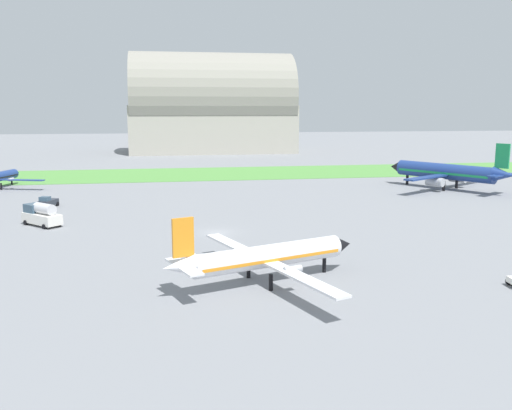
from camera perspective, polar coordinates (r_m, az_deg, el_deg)
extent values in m
plane|color=gray|center=(72.72, -4.16, -2.91)|extent=(600.00, 600.00, 0.00)
cube|color=#549342|center=(137.90, -6.76, 3.26)|extent=(360.00, 28.00, 0.08)
cylinder|color=navy|center=(117.84, 19.24, 3.36)|extent=(13.70, 19.51, 3.20)
cone|color=black|center=(123.96, 14.57, 3.91)|extent=(4.19, 4.12, 3.14)
cone|color=navy|center=(112.31, 24.66, 2.90)|extent=(4.59, 4.98, 2.88)
cube|color=#198C4C|center=(117.86, 19.23, 3.25)|extent=(13.14, 18.55, 0.45)
cube|color=navy|center=(111.62, 17.69, 2.81)|extent=(12.96, 9.05, 0.32)
cube|color=navy|center=(123.71, 21.07, 3.28)|extent=(12.96, 9.05, 0.32)
cylinder|color=#B7BABF|center=(113.91, 18.32, 2.33)|extent=(3.33, 3.89, 1.76)
cylinder|color=#B7BABF|center=(121.64, 20.48, 2.67)|extent=(3.33, 3.89, 1.76)
cube|color=#198C4C|center=(112.21, 24.52, 4.72)|extent=(1.70, 2.43, 4.65)
cube|color=navy|center=(110.71, 23.94, 2.82)|extent=(4.38, 3.62, 0.26)
cube|color=navy|center=(114.40, 24.81, 2.96)|extent=(4.38, 3.62, 0.26)
cylinder|color=black|center=(122.65, 15.63, 2.57)|extent=(0.58, 0.58, 2.04)
cylinder|color=black|center=(115.27, 19.16, 1.91)|extent=(0.58, 0.58, 2.04)
cylinder|color=black|center=(119.63, 20.37, 2.12)|extent=(0.58, 0.58, 2.04)
cylinder|color=white|center=(51.59, 1.40, -5.37)|extent=(15.40, 7.30, 2.16)
cone|color=black|center=(56.35, 9.01, -4.15)|extent=(2.75, 2.73, 2.12)
cone|color=white|center=(47.70, -8.10, -6.43)|extent=(3.51, 2.86, 1.95)
cube|color=orange|center=(51.63, 1.39, -5.54)|extent=(14.60, 7.05, 0.30)
cube|color=white|center=(56.52, -2.07, -4.39)|extent=(5.45, 11.72, 0.22)
cube|color=white|center=(46.65, 4.69, -7.58)|extent=(5.45, 11.72, 0.22)
cylinder|color=#B7BABF|center=(54.96, -0.48, -4.80)|extent=(1.86, 1.24, 0.69)
cylinder|color=#B7BABF|center=(48.68, 3.87, -6.81)|extent=(1.86, 1.24, 0.69)
cube|color=orange|center=(47.19, -7.69, -3.40)|extent=(1.92, 0.90, 3.46)
cube|color=white|center=(49.22, -8.27, -5.98)|extent=(2.25, 3.29, 0.17)
cube|color=white|center=(46.52, -6.92, -6.90)|extent=(2.25, 3.29, 0.17)
cylinder|color=black|center=(55.56, 7.19, -6.28)|extent=(0.39, 0.39, 1.52)
cylinder|color=black|center=(53.38, -0.80, -6.89)|extent=(0.39, 0.39, 1.52)
cylinder|color=black|center=(49.83, 1.57, -8.15)|extent=(0.39, 0.39, 1.52)
cone|color=black|center=(130.22, -23.91, 3.10)|extent=(2.45, 2.47, 1.95)
cube|color=navy|center=(120.35, -23.74, 2.43)|extent=(10.86, 4.56, 0.20)
cylinder|color=#B7BABF|center=(121.85, -24.39, 2.47)|extent=(1.08, 1.71, 0.64)
cylinder|color=black|center=(128.74, -24.32, 2.24)|extent=(0.36, 0.36, 1.39)
cylinder|color=black|center=(121.87, -25.24, 1.77)|extent=(0.36, 0.36, 1.39)
cube|color=white|center=(82.36, -21.60, -1.32)|extent=(6.27, 6.32, 1.40)
cylinder|color=silver|center=(81.45, -21.37, -0.37)|extent=(3.60, 3.63, 1.54)
cube|color=#334C60|center=(83.65, -22.33, -0.29)|extent=(3.08, 3.08, 1.20)
cylinder|color=black|center=(83.79, -23.10, -1.72)|extent=(0.67, 0.67, 0.70)
cylinder|color=black|center=(85.01, -21.72, -1.46)|extent=(0.67, 0.67, 0.70)
cylinder|color=black|center=(79.98, -21.41, -2.14)|extent=(0.67, 0.67, 0.70)
cylinder|color=black|center=(81.26, -20.00, -1.86)|extent=(0.67, 0.67, 0.70)
cube|color=#2D333D|center=(97.44, -21.00, 0.26)|extent=(2.90, 3.99, 0.90)
cube|color=#334C60|center=(96.47, -21.34, 0.62)|extent=(1.86, 1.73, 0.70)
cylinder|color=black|center=(95.99, -20.91, -0.15)|extent=(0.47, 0.74, 0.70)
cylinder|color=black|center=(96.93, -21.82, -0.12)|extent=(0.47, 0.74, 0.70)
cylinder|color=black|center=(98.13, -20.16, 0.11)|extent=(0.47, 0.74, 0.70)
cylinder|color=black|center=(99.04, -21.06, 0.14)|extent=(0.47, 0.74, 0.70)
cylinder|color=black|center=(56.72, 25.11, -7.27)|extent=(0.72, 0.31, 0.70)
cube|color=#B2AD9E|center=(208.34, -4.66, 8.00)|extent=(60.62, 29.93, 17.43)
cylinder|color=gray|center=(208.23, -4.70, 11.22)|extent=(59.41, 32.92, 32.92)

